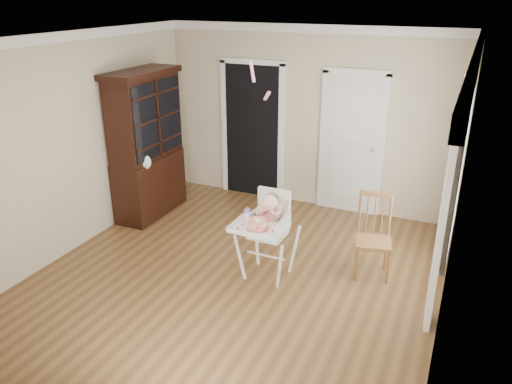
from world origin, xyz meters
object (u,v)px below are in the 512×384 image
at_px(dining_chair, 373,239).
at_px(high_chair, 268,225).
at_px(china_cabinet, 147,145).
at_px(sippy_cup, 247,215).
at_px(cake, 258,224).

bearing_deg(dining_chair, high_chair, -167.52).
height_order(high_chair, china_cabinet, china_cabinet).
relative_size(high_chair, sippy_cup, 5.99).
height_order(sippy_cup, china_cabinet, china_cabinet).
xyz_separation_m(high_chair, sippy_cup, (-0.19, -0.13, 0.16)).
bearing_deg(dining_chair, sippy_cup, -166.11).
height_order(cake, sippy_cup, sippy_cup).
bearing_deg(high_chair, dining_chair, 27.29).
height_order(high_chair, cake, high_chair).
bearing_deg(china_cabinet, sippy_cup, -27.52).
relative_size(cake, dining_chair, 0.26).
xyz_separation_m(high_chair, china_cabinet, (-2.30, 0.96, 0.41)).
distance_m(cake, sippy_cup, 0.25).
bearing_deg(china_cabinet, dining_chair, -7.05).
relative_size(high_chair, dining_chair, 1.07).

